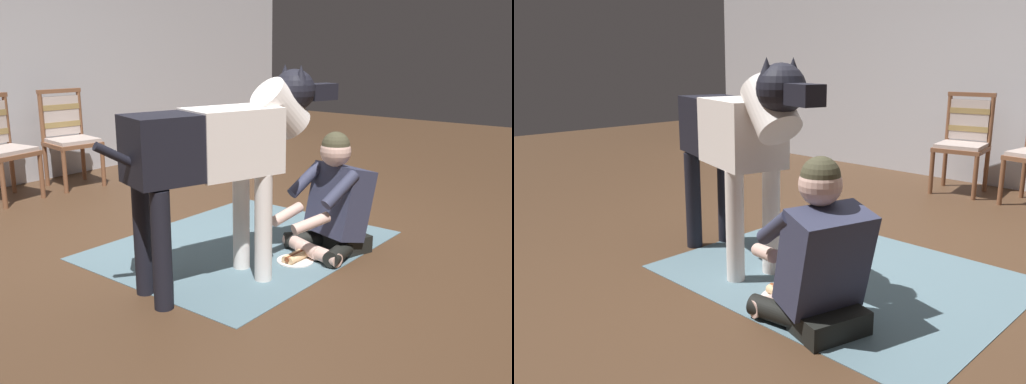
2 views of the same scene
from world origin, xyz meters
TOP-DOWN VIEW (x-y plane):
  - ground_plane at (0.00, 0.00)m, footprint 15.37×15.37m
  - area_rug at (0.08, -0.03)m, footprint 1.98×1.58m
  - dining_chair_right_of_pair at (0.40, 2.55)m, footprint 0.51×0.52m
  - person_sitting_on_floor at (0.37, -0.62)m, footprint 0.73×0.59m
  - large_dog at (-0.49, -0.36)m, footprint 1.57×0.62m
  - hot_dog_on_plate at (0.05, -0.52)m, footprint 0.25×0.25m

SIDE VIEW (x-z plane):
  - ground_plane at x=0.00m, z-range 0.00..0.00m
  - area_rug at x=0.08m, z-range 0.00..0.01m
  - hot_dog_on_plate at x=0.05m, z-range -0.01..0.06m
  - person_sitting_on_floor at x=0.37m, z-range -0.08..0.78m
  - dining_chair_right_of_pair at x=0.40m, z-range 0.05..1.03m
  - large_dog at x=-0.49m, z-range 0.18..1.48m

